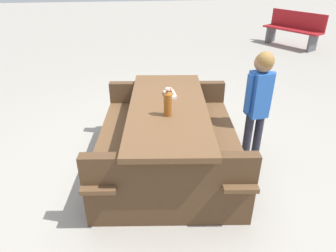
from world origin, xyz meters
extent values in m
plane|color=gray|center=(0.00, 0.00, 0.00)|extent=(30.00, 30.00, 0.00)
cube|color=brown|center=(0.00, 0.00, 0.72)|extent=(1.87, 0.94, 0.05)
cube|color=brown|center=(0.06, 0.56, 0.43)|extent=(1.82, 0.47, 0.04)
cube|color=brown|center=(-0.06, -0.56, 0.43)|extent=(1.82, 0.47, 0.04)
cube|color=#4D3520|center=(0.78, -0.08, 0.35)|extent=(0.24, 1.40, 0.70)
cube|color=#4D3520|center=(-0.78, 0.08, 0.35)|extent=(0.24, 1.40, 0.70)
cylinder|color=brown|center=(-0.20, 0.03, 0.86)|extent=(0.08, 0.08, 0.21)
cone|color=brown|center=(-0.20, 0.03, 0.98)|extent=(0.07, 0.07, 0.04)
cylinder|color=silver|center=(-0.20, 0.03, 1.01)|extent=(0.04, 0.04, 0.02)
cube|color=white|center=(0.25, -0.05, 0.77)|extent=(0.19, 0.12, 0.03)
cube|color=#D8B272|center=(0.25, -0.05, 0.80)|extent=(0.15, 0.06, 0.04)
cylinder|color=maroon|center=(0.25, -0.05, 0.82)|extent=(0.14, 0.03, 0.03)
ellipsoid|color=maroon|center=(0.25, -0.05, 0.83)|extent=(0.07, 0.03, 0.01)
cylinder|color=#262633|center=(0.04, -0.88, 0.28)|extent=(0.09, 0.09, 0.56)
cylinder|color=#262633|center=(0.06, -1.00, 0.28)|extent=(0.09, 0.09, 0.56)
cube|color=#2659B2|center=(0.05, -0.94, 0.80)|extent=(0.20, 0.21, 0.48)
cylinder|color=#2659B2|center=(0.03, -0.82, 0.83)|extent=(0.07, 0.07, 0.40)
cylinder|color=#2659B2|center=(0.07, -1.06, 0.83)|extent=(0.07, 0.07, 0.40)
sphere|color=#997051|center=(0.05, -0.94, 1.13)|extent=(0.19, 0.19, 0.19)
sphere|color=olive|center=(0.04, -0.94, 1.16)|extent=(0.18, 0.18, 0.18)
cube|color=maroon|center=(4.85, -3.76, 0.43)|extent=(1.49, 1.12, 0.04)
cube|color=maroon|center=(4.95, -3.91, 0.65)|extent=(1.30, 0.82, 0.40)
cube|color=#4C4C51|center=(5.37, -3.44, 0.21)|extent=(0.24, 0.34, 0.41)
cube|color=#4C4C51|center=(4.34, -4.07, 0.21)|extent=(0.24, 0.34, 0.41)
camera|label=1|loc=(-2.70, 0.32, 2.02)|focal=32.76mm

